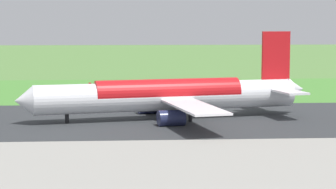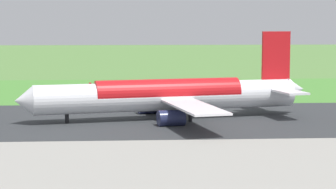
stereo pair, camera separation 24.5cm
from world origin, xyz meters
TOP-DOWN VIEW (x-y plane):
  - ground_plane at (0.00, 0.00)m, footprint 800.00×800.00m
  - runway_asphalt at (0.00, 0.00)m, footprint 600.00×41.61m
  - grass_verge_foreground at (0.00, -41.07)m, footprint 600.00×80.00m
  - airliner_main at (-4.90, -0.08)m, footprint 53.79×44.31m
  - no_stopping_sign at (12.08, -44.63)m, footprint 0.60×0.10m
  - traffic_cone_orange at (15.80, -37.39)m, footprint 0.40×0.40m

SIDE VIEW (x-z plane):
  - ground_plane at x=0.00m, z-range 0.00..0.00m
  - grass_verge_foreground at x=0.00m, z-range 0.00..0.04m
  - runway_asphalt at x=0.00m, z-range 0.00..0.06m
  - traffic_cone_orange at x=15.80m, z-range 0.00..0.55m
  - no_stopping_sign at x=12.08m, z-range 0.24..2.83m
  - airliner_main at x=-4.90m, z-range -3.59..12.29m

